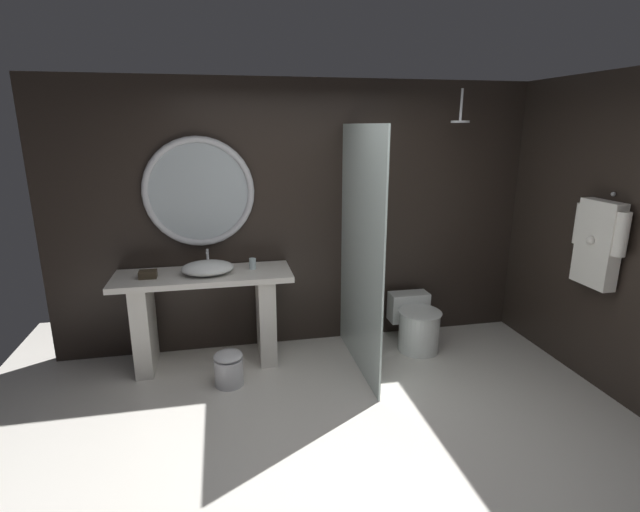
{
  "coord_description": "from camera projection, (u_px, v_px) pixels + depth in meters",
  "views": [
    {
      "loc": [
        -0.77,
        -2.67,
        2.17
      ],
      "look_at": [
        -0.04,
        0.85,
        1.18
      ],
      "focal_mm": 26.68,
      "sensor_mm": 36.0,
      "label": 1
    }
  ],
  "objects": [
    {
      "name": "toilet",
      "position": [
        416.0,
        324.0,
        4.77
      ],
      "size": [
        0.42,
        0.62,
        0.5
      ],
      "color": "white",
      "rests_on": "ground_plane"
    },
    {
      "name": "round_wall_mirror",
      "position": [
        199.0,
        192.0,
        4.35
      ],
      "size": [
        1.01,
        0.06,
        1.01
      ],
      "color": "silver"
    },
    {
      "name": "vanity_counter",
      "position": [
        206.0,
        309.0,
        4.38
      ],
      "size": [
        1.58,
        0.56,
        0.88
      ],
      "color": "silver",
      "rests_on": "ground_plane"
    },
    {
      "name": "rain_shower_head",
      "position": [
        460.0,
        118.0,
        4.4
      ],
      "size": [
        0.17,
        0.17,
        0.3
      ],
      "color": "silver"
    },
    {
      "name": "tumbler_cup",
      "position": [
        253.0,
        264.0,
        4.41
      ],
      "size": [
        0.06,
        0.06,
        0.1
      ],
      "primitive_type": "cylinder",
      "color": "silver",
      "rests_on": "vanity_counter"
    },
    {
      "name": "shower_glass_panel",
      "position": [
        360.0,
        252.0,
        4.19
      ],
      "size": [
        0.02,
        1.27,
        2.19
      ],
      "primitive_type": "cube",
      "color": "silver",
      "rests_on": "ground_plane"
    },
    {
      "name": "back_wall_panel",
      "position": [
        302.0,
        217.0,
        4.7
      ],
      "size": [
        4.8,
        0.1,
        2.6
      ],
      "primitive_type": "cube",
      "color": "black",
      "rests_on": "ground_plane"
    },
    {
      "name": "hanging_bathrobe",
      "position": [
        598.0,
        241.0,
        3.86
      ],
      "size": [
        0.2,
        0.53,
        0.78
      ],
      "color": "silver"
    },
    {
      "name": "vessel_sink",
      "position": [
        208.0,
        268.0,
        4.26
      ],
      "size": [
        0.46,
        0.38,
        0.19
      ],
      "color": "white",
      "rests_on": "vanity_counter"
    },
    {
      "name": "tissue_box",
      "position": [
        148.0,
        274.0,
        4.15
      ],
      "size": [
        0.15,
        0.11,
        0.07
      ],
      "primitive_type": "cube",
      "color": "#3D3323",
      "rests_on": "vanity_counter"
    },
    {
      "name": "side_wall_right",
      "position": [
        594.0,
        231.0,
        4.08
      ],
      "size": [
        0.1,
        2.47,
        2.6
      ],
      "primitive_type": "cube",
      "color": "black",
      "rests_on": "ground_plane"
    },
    {
      "name": "ground_plane",
      "position": [
        351.0,
        454.0,
        3.25
      ],
      "size": [
        5.76,
        5.76,
        0.0
      ],
      "primitive_type": "plane",
      "color": "silver"
    },
    {
      "name": "waste_bin",
      "position": [
        229.0,
        368.0,
        4.09
      ],
      "size": [
        0.25,
        0.25,
        0.31
      ],
      "color": "silver",
      "rests_on": "ground_plane"
    }
  ]
}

